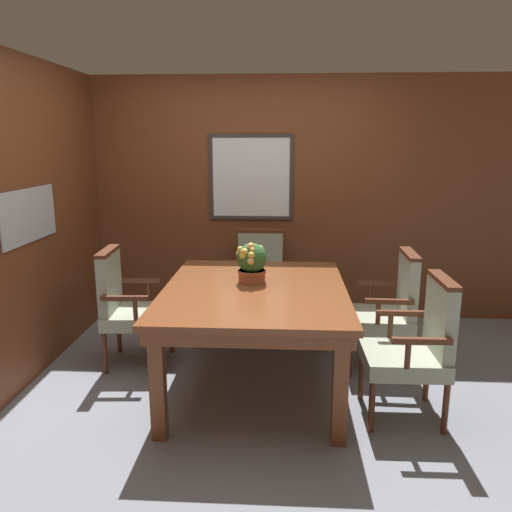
# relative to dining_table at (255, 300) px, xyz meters

# --- Properties ---
(ground_plane) EXTENTS (14.00, 14.00, 0.00)m
(ground_plane) POSITION_rel_dining_table_xyz_m (-0.12, -0.13, -0.68)
(ground_plane) COLOR gray
(wall_back) EXTENTS (7.20, 0.08, 2.45)m
(wall_back) POSITION_rel_dining_table_xyz_m (-0.12, 1.63, 0.54)
(wall_back) COLOR brown
(wall_back) RESTS_ON ground_plane
(wall_left) EXTENTS (0.08, 7.20, 2.45)m
(wall_left) POSITION_rel_dining_table_xyz_m (-1.75, -0.13, 0.54)
(wall_left) COLOR brown
(wall_left) RESTS_ON ground_plane
(dining_table) EXTENTS (1.32, 1.63, 0.78)m
(dining_table) POSITION_rel_dining_table_xyz_m (0.00, 0.00, 0.00)
(dining_table) COLOR brown
(dining_table) RESTS_ON ground_plane
(chair_right_far) EXTENTS (0.54, 0.54, 0.97)m
(chair_right_far) POSITION_rel_dining_table_xyz_m (1.05, 0.39, -0.17)
(chair_right_far) COLOR #562B19
(chair_right_far) RESTS_ON ground_plane
(chair_head_far) EXTENTS (0.54, 0.54, 0.97)m
(chair_head_far) POSITION_rel_dining_table_xyz_m (-0.03, 1.22, -0.17)
(chair_head_far) COLOR #562B19
(chair_head_far) RESTS_ON ground_plane
(chair_right_near) EXTENTS (0.53, 0.53, 0.97)m
(chair_right_near) POSITION_rel_dining_table_xyz_m (1.08, -0.36, -0.17)
(chair_right_near) COLOR #562B19
(chair_right_near) RESTS_ON ground_plane
(chair_left_far) EXTENTS (0.55, 0.55, 0.97)m
(chair_left_far) POSITION_rel_dining_table_xyz_m (-1.06, 0.36, -0.17)
(chair_left_far) COLOR #562B19
(chair_left_far) RESTS_ON ground_plane
(potted_plant) EXTENTS (0.23, 0.24, 0.31)m
(potted_plant) POSITION_rel_dining_table_xyz_m (-0.03, 0.14, 0.25)
(potted_plant) COLOR #9E5638
(potted_plant) RESTS_ON dining_table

